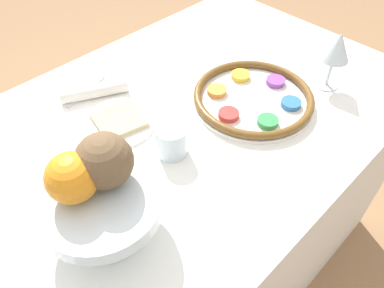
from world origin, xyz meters
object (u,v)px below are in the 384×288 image
napkin_roll (94,91)px  cup_mid (172,141)px  seder_plate (253,98)px  fruit_stand (102,206)px  coconut (104,161)px  wine_glass (337,48)px  bread_plate (119,122)px  orange_fruit (72,178)px

napkin_roll → cup_mid: size_ratio=2.37×
seder_plate → cup_mid: (0.27, -0.02, 0.02)m
fruit_stand → coconut: 0.08m
wine_glass → coconut: coconut is taller
seder_plate → wine_glass: wine_glass is taller
coconut → wine_glass: bearing=174.2°
wine_glass → cup_mid: wine_glass is taller
coconut → cup_mid: size_ratio=1.37×
cup_mid → bread_plate: bearing=-80.1°
cup_mid → orange_fruit: bearing=7.9°
orange_fruit → coconut: 0.06m
napkin_roll → cup_mid: 0.29m
coconut → seder_plate: bearing=-176.5°
coconut → bread_plate: bearing=-128.0°
bread_plate → cup_mid: cup_mid is taller
seder_plate → coconut: coconut is taller
orange_fruit → cup_mid: (-0.24, -0.03, -0.11)m
fruit_stand → orange_fruit: orange_fruit is taller
seder_plate → orange_fruit: size_ratio=3.49×
coconut → cup_mid: bearing=-166.4°
orange_fruit → seder_plate: bearing=-178.2°
fruit_stand → bread_plate: 0.31m
fruit_stand → orange_fruit: (0.02, -0.03, 0.07)m
coconut → napkin_roll: size_ratio=0.58×
coconut → cup_mid: (-0.19, -0.05, -0.12)m
coconut → napkin_roll: (-0.18, -0.33, -0.14)m
wine_glass → coconut: 0.66m
bread_plate → napkin_roll: 0.13m
napkin_roll → cup_mid: (-0.01, 0.29, 0.02)m
seder_plate → napkin_roll: napkin_roll is taller
orange_fruit → bread_plate: (-0.22, -0.19, -0.14)m
wine_glass → cup_mid: 0.49m
bread_plate → fruit_stand: bearing=49.1°
wine_glass → fruit_stand: size_ratio=0.72×
wine_glass → bread_plate: wine_glass is taller
orange_fruit → coconut: bearing=168.7°
napkin_roll → seder_plate: bearing=132.0°
orange_fruit → cup_mid: 0.27m
wine_glass → fruit_stand: (0.69, -0.05, -0.03)m
seder_plate → napkin_roll: size_ratio=1.78×
wine_glass → orange_fruit: size_ratio=1.77×
coconut → cup_mid: coconut is taller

